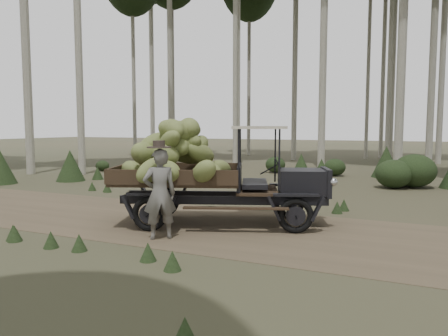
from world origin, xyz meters
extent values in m
plane|color=#473D2B|center=(0.00, 0.00, 0.00)|extent=(120.00, 120.00, 0.00)
cube|color=brown|center=(0.00, 0.00, 0.00)|extent=(70.00, 4.00, 0.01)
cube|color=black|center=(2.55, 0.87, 0.94)|extent=(1.20, 1.18, 0.52)
cube|color=black|center=(3.03, 1.06, 0.94)|extent=(0.43, 0.91, 0.58)
cube|color=black|center=(1.32, 0.39, 1.04)|extent=(0.55, 1.26, 0.52)
cube|color=#38281C|center=(0.09, -0.08, 0.94)|extent=(3.07, 2.54, 0.08)
cube|color=#38281C|center=(-0.22, 0.71, 1.11)|extent=(2.48, 1.01, 0.30)
cube|color=#38281C|center=(0.40, -0.87, 1.11)|extent=(2.48, 1.01, 0.30)
cube|color=#38281C|center=(-1.14, -0.56, 1.11)|extent=(0.67, 1.60, 0.30)
cube|color=beige|center=(1.70, 0.54, 2.09)|extent=(1.59, 1.88, 0.06)
cube|color=black|center=(0.88, 0.61, 0.58)|extent=(4.07, 1.66, 0.17)
cube|color=black|center=(1.14, -0.06, 0.58)|extent=(4.07, 1.66, 0.17)
torus|color=black|center=(2.10, 1.51, 0.36)|extent=(0.71, 0.38, 0.72)
torus|color=black|center=(2.65, 0.10, 0.36)|extent=(0.71, 0.38, 0.72)
torus|color=black|center=(-0.62, 0.45, 0.36)|extent=(0.71, 0.38, 0.72)
torus|color=black|center=(-0.07, -0.96, 0.36)|extent=(0.71, 0.38, 0.72)
sphere|color=beige|center=(2.95, 1.48, 0.99)|extent=(0.17, 0.17, 0.17)
sphere|color=beige|center=(3.26, 0.69, 0.99)|extent=(0.17, 0.17, 0.17)
ellipsoid|color=olive|center=(0.22, -0.76, 1.20)|extent=(0.86, 0.73, 0.50)
ellipsoid|color=olive|center=(-0.43, -0.61, 1.55)|extent=(0.46, 0.76, 0.64)
ellipsoid|color=olive|center=(0.42, 0.32, 1.73)|extent=(0.52, 0.82, 0.49)
ellipsoid|color=olive|center=(0.18, -0.09, 2.00)|extent=(0.64, 0.84, 0.63)
ellipsoid|color=olive|center=(0.81, -0.16, 1.16)|extent=(0.76, 0.42, 0.46)
ellipsoid|color=olive|center=(0.20, 0.51, 1.45)|extent=(0.85, 0.45, 0.51)
ellipsoid|color=olive|center=(0.06, -0.08, 1.75)|extent=(1.03, 0.89, 0.75)
ellipsoid|color=olive|center=(0.05, -0.22, 2.06)|extent=(0.91, 0.82, 0.54)
ellipsoid|color=olive|center=(-0.94, -0.36, 1.17)|extent=(0.81, 0.70, 0.38)
ellipsoid|color=olive|center=(0.00, 0.37, 1.49)|extent=(0.70, 0.72, 0.45)
ellipsoid|color=olive|center=(0.05, -0.35, 1.82)|extent=(0.92, 0.81, 0.60)
ellipsoid|color=olive|center=(-0.01, -0.17, 2.03)|extent=(0.67, 0.87, 0.62)
ellipsoid|color=olive|center=(0.71, 0.75, 1.14)|extent=(0.52, 0.80, 0.58)
ellipsoid|color=olive|center=(0.48, 0.20, 1.54)|extent=(0.68, 0.96, 0.67)
ellipsoid|color=olive|center=(0.31, 0.11, 1.76)|extent=(0.77, 0.67, 0.48)
ellipsoid|color=olive|center=(0.25, 0.11, 2.07)|extent=(0.79, 0.83, 0.51)
ellipsoid|color=olive|center=(-0.26, -0.35, 1.23)|extent=(0.98, 0.70, 0.67)
ellipsoid|color=olive|center=(0.00, -0.45, 1.54)|extent=(0.80, 0.55, 0.61)
ellipsoid|color=olive|center=(0.11, 0.08, 1.73)|extent=(0.86, 0.69, 0.54)
ellipsoid|color=olive|center=(0.17, 0.09, 1.98)|extent=(0.79, 0.89, 0.54)
ellipsoid|color=olive|center=(-0.18, -0.30, 1.19)|extent=(0.68, 0.46, 0.48)
ellipsoid|color=olive|center=(-0.05, -0.14, 1.51)|extent=(0.62, 0.86, 0.40)
ellipsoid|color=olive|center=(-0.40, -0.24, 1.73)|extent=(0.97, 0.92, 0.73)
ellipsoid|color=olive|center=(0.13, -0.19, 2.04)|extent=(0.63, 0.73, 0.43)
ellipsoid|color=olive|center=(0.07, -1.06, 1.26)|extent=(0.76, 0.92, 0.71)
ellipsoid|color=olive|center=(1.03, -0.68, 1.24)|extent=(0.86, 0.76, 0.66)
imported|color=#605E58|center=(0.45, -1.36, 0.85)|extent=(0.74, 0.72, 1.71)
cylinder|color=#342B24|center=(0.45, -1.36, 1.73)|extent=(0.64, 0.64, 0.02)
cylinder|color=#342B24|center=(0.45, -1.36, 1.79)|extent=(0.32, 0.32, 0.14)
cylinder|color=#B2AD9E|center=(-9.22, 14.76, 9.18)|extent=(0.33, 0.33, 18.35)
cylinder|color=#B2AD9E|center=(-15.65, 22.32, 10.04)|extent=(0.39, 0.39, 20.09)
cylinder|color=#B2AD9E|center=(-6.98, 22.01, 8.08)|extent=(0.25, 0.25, 16.16)
cylinder|color=#B2AD9E|center=(-12.24, 15.21, 7.59)|extent=(0.25, 0.25, 15.18)
cylinder|color=#B2AD9E|center=(-4.56, 14.24, 8.61)|extent=(0.24, 0.24, 17.22)
cylinder|color=#B2AD9E|center=(-11.44, 18.61, 8.55)|extent=(0.32, 0.32, 17.10)
cylinder|color=#B2AD9E|center=(2.25, 22.58, 10.18)|extent=(0.27, 0.27, 20.36)
cylinder|color=#B2AD9E|center=(2.94, 20.79, 9.35)|extent=(0.32, 0.32, 18.71)
cylinder|color=#B2AD9E|center=(5.63, 19.29, 8.25)|extent=(0.33, 0.33, 16.50)
cone|color=#233319|center=(3.48, 11.05, 0.65)|extent=(1.18, 1.18, 1.31)
ellipsoid|color=#233319|center=(-7.25, 8.59, 0.25)|extent=(0.61, 0.61, 0.48)
cone|color=#233319|center=(-4.71, 7.28, 0.61)|extent=(1.10, 1.10, 1.23)
ellipsoid|color=#233319|center=(-1.27, 10.86, 0.37)|extent=(0.90, 0.90, 0.72)
cone|color=#233319|center=(1.59, 7.34, 0.49)|extent=(0.88, 0.88, 0.97)
ellipsoid|color=#233319|center=(1.45, 10.67, 0.37)|extent=(0.91, 0.91, 0.73)
cone|color=#233319|center=(4.00, 8.67, 0.45)|extent=(0.81, 0.81, 0.90)
cone|color=#233319|center=(-5.06, 10.20, 0.62)|extent=(1.12, 1.12, 1.25)
cone|color=#233319|center=(1.46, 5.01, 0.64)|extent=(1.15, 1.15, 1.28)
cone|color=#233319|center=(-4.43, 10.33, 0.43)|extent=(0.78, 0.78, 0.87)
ellipsoid|color=#233319|center=(3.98, 7.68, 0.50)|extent=(1.22, 1.22, 0.97)
cone|color=#233319|center=(-9.28, 2.89, 0.65)|extent=(1.16, 1.16, 1.29)
ellipsoid|color=#233319|center=(4.62, 8.19, 0.59)|extent=(1.44, 1.44, 1.15)
cone|color=#233319|center=(-6.80, 8.88, 0.26)|extent=(0.47, 0.47, 0.53)
ellipsoid|color=#233319|center=(-8.94, 8.11, 0.26)|extent=(0.63, 0.63, 0.50)
cone|color=#233319|center=(-6.91, 5.42, 0.26)|extent=(0.46, 0.46, 0.51)
cone|color=#233319|center=(-7.55, 4.62, 0.61)|extent=(1.09, 1.09, 1.21)
cone|color=#233319|center=(-1.89, -2.64, 0.15)|extent=(0.27, 0.27, 0.30)
cone|color=#233319|center=(3.12, 2.89, 0.15)|extent=(0.27, 0.27, 0.30)
cone|color=#233319|center=(1.60, -2.82, 0.15)|extent=(0.27, 0.27, 0.30)
cone|color=#233319|center=(-0.08, 2.50, 0.15)|extent=(0.27, 0.27, 0.30)
cone|color=#233319|center=(-0.93, 2.43, 0.15)|extent=(0.27, 0.27, 0.30)
cone|color=#233319|center=(-0.95, -2.68, 0.15)|extent=(0.27, 0.27, 0.30)
cone|color=#233319|center=(-0.36, -2.62, 0.15)|extent=(0.27, 0.27, 0.30)
cone|color=#233319|center=(-5.02, 2.96, 0.15)|extent=(0.27, 0.27, 0.30)
cone|color=#233319|center=(-1.98, -2.59, 0.15)|extent=(0.27, 0.27, 0.30)
cone|color=#233319|center=(1.02, -2.59, 0.15)|extent=(0.27, 0.27, 0.30)
cone|color=#233319|center=(-4.30, 2.87, 0.15)|extent=(0.27, 0.27, 0.30)
cone|color=#233319|center=(-4.40, 2.95, 0.15)|extent=(0.27, 0.27, 0.30)
cone|color=#233319|center=(-1.83, 2.72, 0.15)|extent=(0.27, 0.27, 0.30)
cone|color=#233319|center=(0.24, 2.86, 0.15)|extent=(0.27, 0.27, 0.30)
cone|color=#233319|center=(3.03, 2.49, 0.15)|extent=(0.27, 0.27, 0.30)
camera|label=1|loc=(4.90, -8.18, 2.11)|focal=35.00mm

